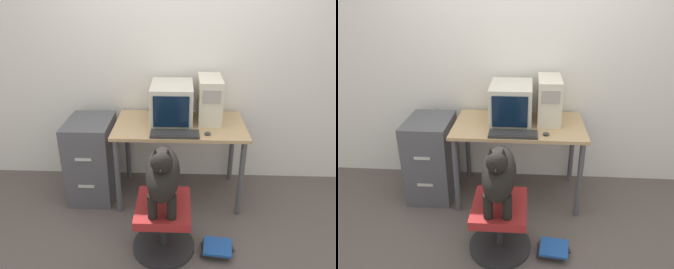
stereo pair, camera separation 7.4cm
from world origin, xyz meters
TOP-DOWN VIEW (x-y plane):
  - ground_plane at (0.00, 0.00)m, footprint 12.00×12.00m
  - wall_back at (0.00, 0.76)m, footprint 8.00×0.05m
  - desk at (0.00, 0.35)m, footprint 1.20×0.70m
  - crt_monitor at (-0.08, 0.42)m, footprint 0.38×0.49m
  - pc_tower at (0.27, 0.46)m, footprint 0.21×0.43m
  - keyboard at (-0.04, 0.09)m, footprint 0.42×0.16m
  - computer_mouse at (0.24, 0.11)m, footprint 0.06×0.04m
  - office_chair at (-0.12, -0.41)m, footprint 0.50×0.50m
  - dog at (-0.12, -0.44)m, footprint 0.25×0.56m
  - filing_cabinet at (-0.85, 0.33)m, footprint 0.42×0.56m
  - book_stack_floor at (0.30, -0.45)m, footprint 0.27×0.23m

SIDE VIEW (x-z plane):
  - ground_plane at x=0.00m, z-range 0.00..0.00m
  - book_stack_floor at x=0.30m, z-range 0.00..0.08m
  - office_chair at x=-0.12m, z-range 0.02..0.45m
  - filing_cabinet at x=-0.85m, z-range 0.00..0.80m
  - desk at x=0.00m, z-range 0.28..1.06m
  - dog at x=-0.12m, z-range 0.44..0.99m
  - keyboard at x=-0.04m, z-range 0.77..0.80m
  - computer_mouse at x=0.24m, z-range 0.77..0.80m
  - crt_monitor at x=-0.08m, z-range 0.77..1.13m
  - pc_tower at x=0.27m, z-range 0.77..1.18m
  - wall_back at x=0.00m, z-range 0.00..2.60m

